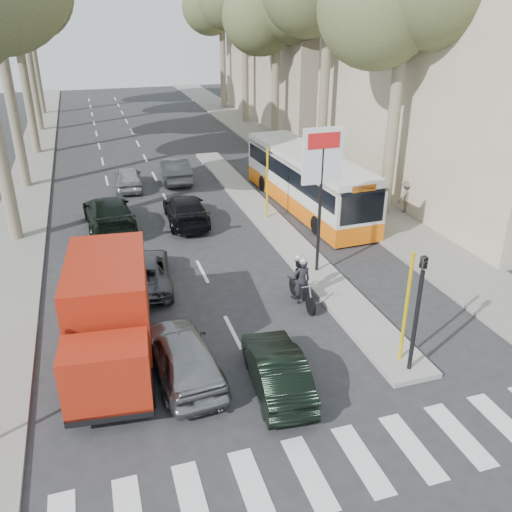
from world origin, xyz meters
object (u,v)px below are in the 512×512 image
(motorcycle, at_px, (300,280))
(dark_hatchback, at_px, (277,369))
(red_truck, at_px, (109,315))
(silver_hatchback, at_px, (182,355))
(city_bus, at_px, (307,179))

(motorcycle, bearing_deg, dark_hatchback, -120.42)
(dark_hatchback, xyz_separation_m, motorcycle, (2.33, 4.22, 0.20))
(dark_hatchback, xyz_separation_m, red_truck, (-4.07, 2.46, 0.98))
(silver_hatchback, distance_m, city_bus, 14.64)
(motorcycle, bearing_deg, silver_hatchback, -148.92)
(silver_hatchback, distance_m, red_truck, 2.31)
(dark_hatchback, relative_size, city_bus, 0.34)
(red_truck, xyz_separation_m, city_bus, (10.30, 10.66, -0.09))
(city_bus, bearing_deg, motorcycle, -116.50)
(silver_hatchback, bearing_deg, city_bus, -130.71)
(red_truck, bearing_deg, motorcycle, 20.98)
(dark_hatchback, height_order, city_bus, city_bus)
(silver_hatchback, xyz_separation_m, city_bus, (8.54, 11.87, 0.79))
(silver_hatchback, bearing_deg, motorcycle, -152.38)
(city_bus, bearing_deg, red_truck, -136.84)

